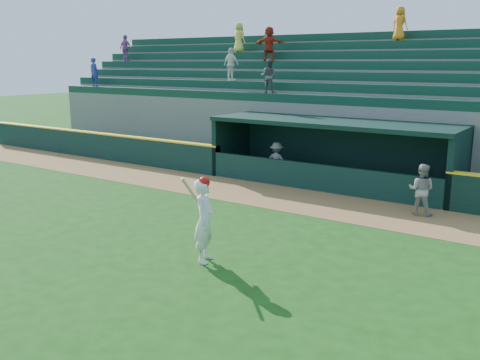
{
  "coord_description": "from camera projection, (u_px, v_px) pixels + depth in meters",
  "views": [
    {
      "loc": [
        8.45,
        -10.69,
        4.62
      ],
      "look_at": [
        0.0,
        1.6,
        1.3
      ],
      "focal_mm": 40.0,
      "sensor_mm": 36.0,
      "label": 1
    }
  ],
  "objects": [
    {
      "name": "stands",
      "position": [
        379.0,
        112.0,
        23.87
      ],
      "size": [
        34.5,
        6.27,
        7.16
      ],
      "color": "slate",
      "rests_on": "ground"
    },
    {
      "name": "ground",
      "position": [
        206.0,
        238.0,
        14.27
      ],
      "size": [
        120.0,
        120.0,
        0.0
      ],
      "primitive_type": "plane",
      "color": "#174611",
      "rests_on": "ground"
    },
    {
      "name": "dugout_player_front",
      "position": [
        421.0,
        190.0,
        16.27
      ],
      "size": [
        0.82,
        0.66,
        1.59
      ],
      "primitive_type": "imported",
      "rotation": [
        0.0,
        0.0,
        3.22
      ],
      "color": "gray",
      "rests_on": "ground"
    },
    {
      "name": "dugout",
      "position": [
        335.0,
        149.0,
        20.42
      ],
      "size": [
        9.4,
        2.8,
        2.46
      ],
      "color": "slate",
      "rests_on": "ground"
    },
    {
      "name": "field_wall_left",
      "position": [
        92.0,
        145.0,
        26.19
      ],
      "size": [
        15.5,
        0.3,
        1.2
      ],
      "primitive_type": "cube",
      "color": "black",
      "rests_on": "ground"
    },
    {
      "name": "dugout_player_inside",
      "position": [
        277.0,
        161.0,
        21.28
      ],
      "size": [
        1.04,
        0.72,
        1.48
      ],
      "primitive_type": "imported",
      "rotation": [
        0.0,
        0.0,
        3.33
      ],
      "color": "#969692",
      "rests_on": "ground"
    },
    {
      "name": "warning_track",
      "position": [
        295.0,
        200.0,
        18.21
      ],
      "size": [
        40.0,
        3.0,
        0.01
      ],
      "primitive_type": "cube",
      "color": "olive",
      "rests_on": "ground"
    },
    {
      "name": "wall_stripe_left",
      "position": [
        91.0,
        132.0,
        26.05
      ],
      "size": [
        15.5,
        0.32,
        0.06
      ],
      "primitive_type": "cube",
      "color": "yellow",
      "rests_on": "field_wall_left"
    },
    {
      "name": "batter_at_plate",
      "position": [
        204.0,
        220.0,
        12.43
      ],
      "size": [
        0.71,
        0.86,
        2.06
      ],
      "color": "white",
      "rests_on": "ground"
    }
  ]
}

